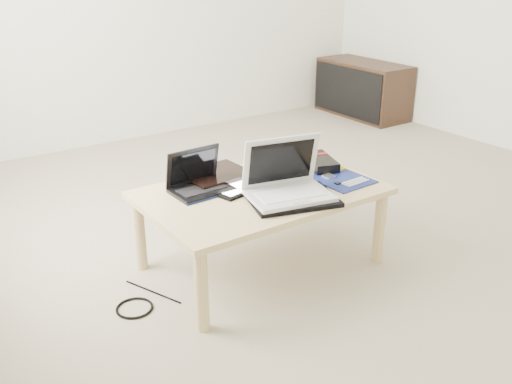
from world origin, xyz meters
TOP-DOWN VIEW (x-y plane):
  - ground at (0.00, 0.00)m, footprint 4.00×4.00m
  - coffee_table at (-0.63, -0.33)m, footprint 1.10×0.70m
  - media_cabinet at (1.77, 1.45)m, footprint 0.41×0.90m
  - book at (-0.73, -0.08)m, footprint 0.32×0.28m
  - netbook at (-0.88, -0.17)m, footprint 0.28×0.21m
  - tablet at (-0.73, -0.24)m, footprint 0.28×0.24m
  - remote at (-0.51, -0.34)m, footprint 0.12×0.21m
  - neoprene_sleeve at (-0.59, -0.51)m, footprint 0.45×0.38m
  - white_laptop at (-0.60, -0.48)m, footprint 0.41×0.33m
  - motherboard at (-0.24, -0.43)m, footprint 0.26×0.31m
  - gpu_box at (-0.21, -0.25)m, footprint 0.20×0.27m
  - cable_coil at (-0.79, -0.30)m, footprint 0.11×0.11m
  - floor_cable_coil at (-1.31, -0.33)m, footprint 0.17×0.17m
  - floor_cable_trail at (-1.18, -0.26)m, footprint 0.13×0.31m

SIDE VIEW (x-z plane):
  - ground at x=0.00m, z-range 0.00..0.00m
  - floor_cable_trail at x=-1.18m, z-range 0.00..0.01m
  - floor_cable_coil at x=-1.31m, z-range 0.00..0.01m
  - media_cabinet at x=1.77m, z-range 0.00..0.50m
  - coffee_table at x=-0.63m, z-range 0.15..0.55m
  - motherboard at x=-0.24m, z-range 0.40..0.41m
  - cable_coil at x=-0.79m, z-range 0.40..0.41m
  - tablet at x=-0.73m, z-range 0.40..0.41m
  - remote at x=-0.51m, z-range 0.40..0.42m
  - neoprene_sleeve at x=-0.59m, z-range 0.40..0.42m
  - book at x=-0.73m, z-range 0.40..0.43m
  - gpu_box at x=-0.21m, z-range 0.40..0.45m
  - netbook at x=-0.88m, z-range 0.34..0.54m
  - white_laptop at x=-0.60m, z-range 0.34..0.60m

